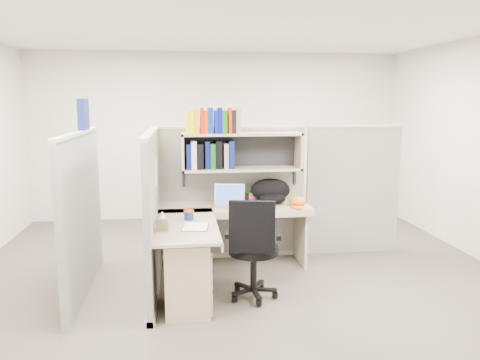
{
  "coord_description": "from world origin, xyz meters",
  "views": [
    {
      "loc": [
        -0.6,
        -4.7,
        1.92
      ],
      "look_at": [
        0.02,
        0.25,
        1.08
      ],
      "focal_mm": 35.0,
      "sensor_mm": 36.0,
      "label": 1
    }
  ],
  "objects": [
    {
      "name": "backpack",
      "position": [
        0.45,
        0.65,
        0.87
      ],
      "size": [
        0.49,
        0.38,
        0.28
      ],
      "primitive_type": null,
      "rotation": [
        0.0,
        0.0,
        0.03
      ],
      "color": "black",
      "rests_on": "desk"
    },
    {
      "name": "loose_paper",
      "position": [
        -0.48,
        -0.32,
        0.73
      ],
      "size": [
        0.26,
        0.33,
        0.0
      ],
      "primitive_type": null,
      "rotation": [
        0.0,
        0.0,
        -0.12
      ],
      "color": "white",
      "rests_on": "desk"
    },
    {
      "name": "laptop",
      "position": [
        -0.08,
        0.52,
        0.86
      ],
      "size": [
        0.42,
        0.42,
        0.25
      ],
      "primitive_type": null,
      "rotation": [
        0.0,
        0.0,
        -0.2
      ],
      "color": "#A9A9AE",
      "rests_on": "desk"
    },
    {
      "name": "desk",
      "position": [
        -0.41,
        -0.29,
        0.44
      ],
      "size": [
        1.74,
        1.75,
        0.73
      ],
      "color": "gray",
      "rests_on": "ground"
    },
    {
      "name": "paper_cup",
      "position": [
        0.02,
        0.74,
        0.78
      ],
      "size": [
        0.09,
        0.09,
        0.1
      ],
      "primitive_type": "cylinder",
      "rotation": [
        0.0,
        0.0,
        0.28
      ],
      "color": "white",
      "rests_on": "desk"
    },
    {
      "name": "mouse",
      "position": [
        0.13,
        0.38,
        0.75
      ],
      "size": [
        0.11,
        0.09,
        0.03
      ],
      "primitive_type": "ellipsoid",
      "rotation": [
        0.0,
        0.0,
        0.38
      ],
      "color": "#8AA4C4",
      "rests_on": "desk"
    },
    {
      "name": "snack_canister",
      "position": [
        -0.54,
        -0.04,
        0.78
      ],
      "size": [
        0.1,
        0.1,
        0.1
      ],
      "color": "navy",
      "rests_on": "desk"
    },
    {
      "name": "cubicle",
      "position": [
        -0.37,
        0.45,
        0.91
      ],
      "size": [
        3.79,
        1.84,
        1.95
      ],
      "color": "slate",
      "rests_on": "ground"
    },
    {
      "name": "book_stack",
      "position": [
        0.23,
        0.79,
        0.79
      ],
      "size": [
        0.23,
        0.27,
        0.11
      ],
      "primitive_type": null,
      "rotation": [
        0.0,
        0.0,
        0.3
      ],
      "color": "gray",
      "rests_on": "desk"
    },
    {
      "name": "room_shell",
      "position": [
        0.0,
        0.0,
        1.62
      ],
      "size": [
        6.0,
        6.0,
        6.0
      ],
      "color": "beige",
      "rests_on": "ground"
    },
    {
      "name": "tissue_box",
      "position": [
        -0.79,
        -0.39,
        0.82
      ],
      "size": [
        0.12,
        0.12,
        0.18
      ],
      "primitive_type": null,
      "rotation": [
        0.0,
        0.0,
        -0.09
      ],
      "color": "olive",
      "rests_on": "desk"
    },
    {
      "name": "orange_cap",
      "position": [
        0.72,
        0.45,
        0.78
      ],
      "size": [
        0.26,
        0.28,
        0.11
      ],
      "primitive_type": null,
      "rotation": [
        0.0,
        0.0,
        -0.34
      ],
      "color": "orange",
      "rests_on": "desk"
    },
    {
      "name": "task_chair",
      "position": [
        0.07,
        -0.42,
        0.36
      ],
      "size": [
        0.58,
        0.54,
        1.03
      ],
      "color": "black",
      "rests_on": "ground"
    },
    {
      "name": "ground",
      "position": [
        0.0,
        0.0,
        0.0
      ],
      "size": [
        6.0,
        6.0,
        0.0
      ],
      "primitive_type": "plane",
      "color": "#3A352D",
      "rests_on": "ground"
    }
  ]
}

